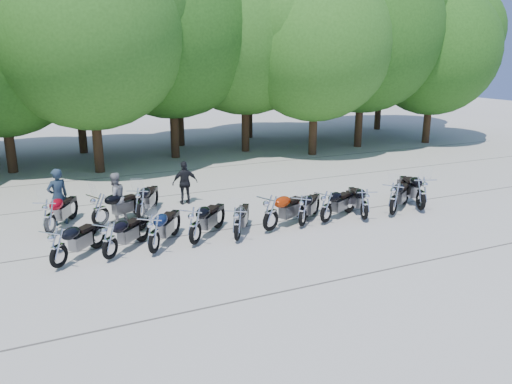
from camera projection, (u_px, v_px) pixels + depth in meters
name	position (u px, v px, depth m)	size (l,w,h in m)	color
ground	(277.00, 240.00, 14.70)	(90.00, 90.00, 0.00)	#9C988D
tree_3	(88.00, 29.00, 21.47)	(8.70, 8.70, 10.67)	#3A2614
tree_4	(170.00, 26.00, 24.63)	(9.13, 9.13, 11.20)	#3A2614
tree_5	(245.00, 29.00, 26.36)	(9.04, 9.04, 11.10)	#3A2614
tree_6	(316.00, 43.00, 25.62)	(8.00, 8.00, 9.82)	#3A2614
tree_7	(364.00, 33.00, 27.76)	(8.79, 8.79, 10.79)	#3A2614
tree_8	(434.00, 51.00, 29.32)	(7.53, 7.53, 9.25)	#3A2614
tree_11	(74.00, 50.00, 26.17)	(7.56, 7.56, 9.28)	#3A2614
tree_12	(177.00, 46.00, 28.34)	(7.88, 7.88, 9.67)	#3A2614
tree_13	(249.00, 41.00, 31.07)	(8.31, 8.31, 10.20)	#3A2614
tree_14	(315.00, 45.00, 31.49)	(8.02, 8.02, 9.84)	#3A2614
tree_15	(383.00, 28.00, 34.33)	(9.67, 9.67, 11.86)	#3A2614
motorcycle_0	(58.00, 247.00, 12.55)	(0.66, 2.18, 1.23)	black
motorcycle_1	(109.00, 239.00, 13.08)	(0.66, 2.16, 1.22)	black
motorcycle_2	(154.00, 233.00, 13.46)	(0.69, 2.25, 1.27)	#0D193C
motorcycle_3	(195.00, 225.00, 14.09)	(0.70, 2.29, 1.29)	black
motorcycle_4	(237.00, 223.00, 14.40)	(0.63, 2.07, 1.17)	black
motorcycle_5	(271.00, 212.00, 15.14)	(0.72, 2.35, 1.33)	#932405
motorcycle_6	(303.00, 210.00, 15.60)	(0.63, 2.08, 1.17)	black
motorcycle_7	(326.00, 206.00, 15.92)	(0.66, 2.17, 1.22)	black
motorcycle_8	(365.00, 204.00, 16.20)	(0.65, 2.15, 1.22)	black
motorcycle_9	(394.00, 198.00, 16.66)	(0.70, 2.31, 1.30)	black
motorcycle_10	(422.00, 193.00, 17.14)	(0.75, 2.48, 1.40)	black
motorcycle_11	(49.00, 216.00, 14.89)	(0.69, 2.26, 1.28)	#A00516
motorcycle_12	(100.00, 209.00, 15.62)	(0.67, 2.20, 1.24)	black
motorcycle_13	(140.00, 203.00, 16.12)	(0.70, 2.29, 1.29)	black
rider_0	(58.00, 197.00, 15.82)	(0.67, 0.44, 1.85)	#1C2B3B
rider_1	(115.00, 197.00, 16.15)	(0.79, 0.62, 1.63)	gray
rider_2	(185.00, 183.00, 18.07)	(0.93, 0.39, 1.59)	black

